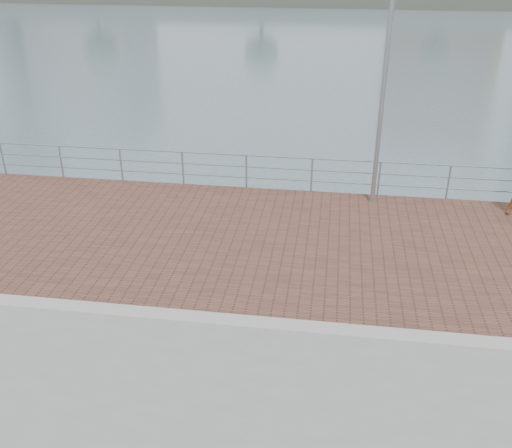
# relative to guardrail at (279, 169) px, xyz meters

# --- Properties ---
(water) EXTENTS (400.00, 400.00, 0.00)m
(water) POSITION_rel_guardrail_xyz_m (-0.00, -7.00, -2.69)
(water) COLOR slate
(water) RESTS_ON ground
(brick_lane) EXTENTS (40.00, 6.80, 0.02)m
(brick_lane) POSITION_rel_guardrail_xyz_m (-0.00, -3.40, -0.68)
(brick_lane) COLOR brown
(brick_lane) RESTS_ON seawall
(curb) EXTENTS (40.00, 0.40, 0.06)m
(curb) POSITION_rel_guardrail_xyz_m (-0.00, -7.00, -0.66)
(curb) COLOR #B7B5AD
(curb) RESTS_ON seawall
(guardrail) EXTENTS (39.06, 0.06, 1.13)m
(guardrail) POSITION_rel_guardrail_xyz_m (0.00, 0.00, 0.00)
(guardrail) COLOR #8C9EA8
(guardrail) RESTS_ON brick_lane
(street_lamp) EXTENTS (0.49, 1.43, 6.73)m
(street_lamp) POSITION_rel_guardrail_xyz_m (2.90, -0.99, 4.09)
(street_lamp) COLOR gray
(street_lamp) RESTS_ON brick_lane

